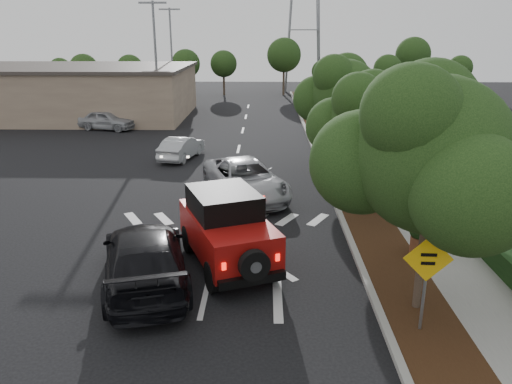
{
  "coord_description": "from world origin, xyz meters",
  "views": [
    {
      "loc": [
        1.63,
        -12.04,
        7.0
      ],
      "look_at": [
        1.35,
        3.0,
        2.1
      ],
      "focal_mm": 35.0,
      "sensor_mm": 36.0,
      "label": 1
    }
  ],
  "objects_px": {
    "black_suv_oncoming": "(145,257)",
    "speed_hump_sign": "(427,271)",
    "red_jeep": "(225,227)",
    "silver_suv_ahead": "(245,179)"
  },
  "relations": [
    {
      "from": "silver_suv_ahead",
      "to": "black_suv_oncoming",
      "type": "relative_size",
      "value": 1.03
    },
    {
      "from": "black_suv_oncoming",
      "to": "speed_hump_sign",
      "type": "xyz_separation_m",
      "value": [
        7.18,
        -2.39,
        0.87
      ]
    },
    {
      "from": "red_jeep",
      "to": "silver_suv_ahead",
      "type": "xyz_separation_m",
      "value": [
        0.36,
        6.53,
        -0.39
      ]
    },
    {
      "from": "speed_hump_sign",
      "to": "red_jeep",
      "type": "bearing_deg",
      "value": 145.58
    },
    {
      "from": "silver_suv_ahead",
      "to": "black_suv_oncoming",
      "type": "distance_m",
      "value": 8.34
    },
    {
      "from": "red_jeep",
      "to": "speed_hump_sign",
      "type": "relative_size",
      "value": 1.97
    },
    {
      "from": "speed_hump_sign",
      "to": "silver_suv_ahead",
      "type": "bearing_deg",
      "value": 117.02
    },
    {
      "from": "silver_suv_ahead",
      "to": "speed_hump_sign",
      "type": "distance_m",
      "value": 11.35
    },
    {
      "from": "red_jeep",
      "to": "silver_suv_ahead",
      "type": "relative_size",
      "value": 0.83
    },
    {
      "from": "black_suv_oncoming",
      "to": "speed_hump_sign",
      "type": "distance_m",
      "value": 7.62
    }
  ]
}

